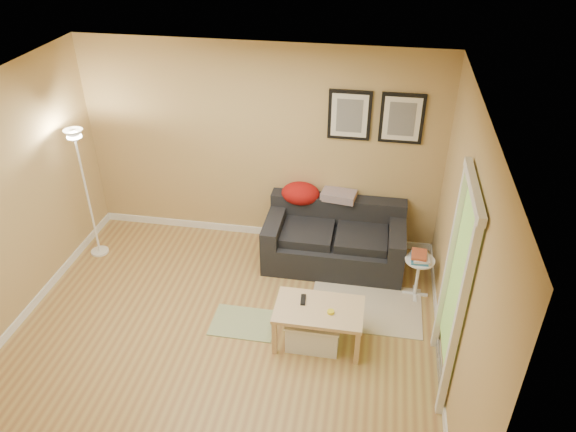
% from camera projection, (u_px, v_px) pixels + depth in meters
% --- Properties ---
extents(floor, '(4.50, 4.50, 0.00)m').
position_uv_depth(floor, '(223.00, 337.00, 5.80)').
color(floor, '#AA8A49').
rests_on(floor, ground).
extents(ceiling, '(4.50, 4.50, 0.00)m').
position_uv_depth(ceiling, '(203.00, 103.00, 4.43)').
color(ceiling, white).
rests_on(ceiling, wall_back).
extents(wall_back, '(4.50, 0.00, 4.50)m').
position_uv_depth(wall_back, '(260.00, 147.00, 6.79)').
color(wall_back, tan).
rests_on(wall_back, ground).
extents(wall_front, '(4.50, 0.00, 4.50)m').
position_uv_depth(wall_front, '(124.00, 410.00, 3.44)').
color(wall_front, tan).
rests_on(wall_front, ground).
extents(wall_right, '(0.00, 4.00, 4.00)m').
position_uv_depth(wall_right, '(462.00, 260.00, 4.79)').
color(wall_right, tan).
rests_on(wall_right, ground).
extents(baseboard_back, '(4.50, 0.02, 0.10)m').
position_uv_depth(baseboard_back, '(263.00, 231.00, 7.44)').
color(baseboard_back, white).
rests_on(baseboard_back, ground).
extents(baseboard_left, '(0.02, 4.00, 0.10)m').
position_uv_depth(baseboard_left, '(30.00, 309.00, 6.11)').
color(baseboard_left, white).
rests_on(baseboard_left, ground).
extents(baseboard_right, '(0.02, 4.00, 0.10)m').
position_uv_depth(baseboard_right, '(440.00, 361.00, 5.45)').
color(baseboard_right, white).
rests_on(baseboard_right, ground).
extents(sofa, '(1.70, 0.90, 0.75)m').
position_uv_depth(sofa, '(335.00, 237.00, 6.74)').
color(sofa, black).
rests_on(sofa, ground).
extents(red_throw, '(0.48, 0.36, 0.28)m').
position_uv_depth(red_throw, '(301.00, 193.00, 6.86)').
color(red_throw, '#AA150F').
rests_on(red_throw, sofa).
extents(plaid_throw, '(0.45, 0.32, 0.10)m').
position_uv_depth(plaid_throw, '(339.00, 195.00, 6.80)').
color(plaid_throw, tan).
rests_on(plaid_throw, sofa).
extents(framed_print_left, '(0.50, 0.04, 0.60)m').
position_uv_depth(framed_print_left, '(350.00, 115.00, 6.34)').
color(framed_print_left, black).
rests_on(framed_print_left, wall_back).
extents(framed_print_right, '(0.50, 0.04, 0.60)m').
position_uv_depth(framed_print_right, '(402.00, 118.00, 6.26)').
color(framed_print_right, black).
rests_on(framed_print_right, wall_back).
extents(area_rug, '(1.25, 0.85, 0.01)m').
position_uv_depth(area_rug, '(366.00, 307.00, 6.19)').
color(area_rug, beige).
rests_on(area_rug, ground).
extents(green_runner, '(0.70, 0.50, 0.01)m').
position_uv_depth(green_runner, '(244.00, 323.00, 5.97)').
color(green_runner, '#668C4C').
rests_on(green_runner, ground).
extents(coffee_table, '(0.97, 0.67, 0.45)m').
position_uv_depth(coffee_table, '(318.00, 325.00, 5.63)').
color(coffee_table, '#D3AD81').
rests_on(coffee_table, ground).
extents(remote_control, '(0.06, 0.16, 0.02)m').
position_uv_depth(remote_control, '(303.00, 300.00, 5.61)').
color(remote_control, black).
rests_on(remote_control, coffee_table).
extents(tape_roll, '(0.07, 0.07, 0.03)m').
position_uv_depth(tape_roll, '(331.00, 312.00, 5.45)').
color(tape_roll, yellow).
rests_on(tape_roll, coffee_table).
extents(storage_bin, '(0.55, 0.40, 0.34)m').
position_uv_depth(storage_bin, '(313.00, 331.00, 5.64)').
color(storage_bin, white).
rests_on(storage_bin, ground).
extents(side_table, '(0.33, 0.33, 0.51)m').
position_uv_depth(side_table, '(417.00, 277.00, 6.25)').
color(side_table, white).
rests_on(side_table, ground).
extents(book_stack, '(0.25, 0.29, 0.08)m').
position_uv_depth(book_stack, '(420.00, 256.00, 6.10)').
color(book_stack, teal).
rests_on(book_stack, side_table).
extents(floor_lamp, '(0.22, 0.22, 1.72)m').
position_uv_depth(floor_lamp, '(88.00, 198.00, 6.68)').
color(floor_lamp, white).
rests_on(floor_lamp, ground).
extents(doorway, '(0.12, 1.01, 2.13)m').
position_uv_depth(doorway, '(452.00, 294.00, 4.81)').
color(doorway, white).
rests_on(doorway, ground).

